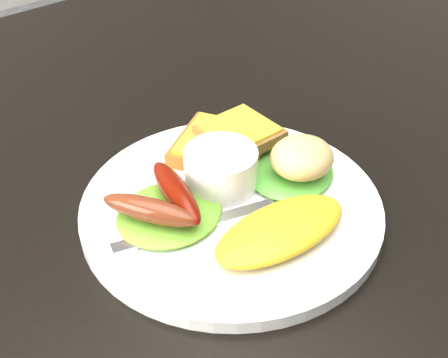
% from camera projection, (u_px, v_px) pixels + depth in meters
% --- Properties ---
extents(dining_table, '(1.20, 0.80, 0.04)m').
position_uv_depth(dining_table, '(215.00, 137.00, 0.67)').
color(dining_table, black).
rests_on(dining_table, ground).
extents(plate, '(0.26, 0.26, 0.01)m').
position_uv_depth(plate, '(231.00, 208.00, 0.54)').
color(plate, white).
rests_on(plate, dining_table).
extents(lettuce_left, '(0.10, 0.09, 0.01)m').
position_uv_depth(lettuce_left, '(169.00, 214.00, 0.52)').
color(lettuce_left, '#418A1A').
rests_on(lettuce_left, plate).
extents(lettuce_right, '(0.11, 0.11, 0.01)m').
position_uv_depth(lettuce_right, '(290.00, 172.00, 0.56)').
color(lettuce_right, '#379026').
rests_on(lettuce_right, plate).
extents(omelette, '(0.13, 0.06, 0.02)m').
position_uv_depth(omelette, '(281.00, 230.00, 0.49)').
color(omelette, gold).
rests_on(omelette, plate).
extents(sausage_a, '(0.06, 0.08, 0.02)m').
position_uv_depth(sausage_a, '(150.00, 210.00, 0.50)').
color(sausage_a, brown).
rests_on(sausage_a, lettuce_left).
extents(sausage_b, '(0.04, 0.09, 0.02)m').
position_uv_depth(sausage_b, '(176.00, 192.00, 0.52)').
color(sausage_b, '#5C0405').
rests_on(sausage_b, lettuce_left).
extents(ramekin, '(0.08, 0.08, 0.04)m').
position_uv_depth(ramekin, '(221.00, 170.00, 0.54)').
color(ramekin, white).
rests_on(ramekin, plate).
extents(toast_a, '(0.11, 0.11, 0.01)m').
position_uv_depth(toast_a, '(221.00, 147.00, 0.59)').
color(toast_a, '#9A651A').
rests_on(toast_a, plate).
extents(toast_b, '(0.06, 0.06, 0.01)m').
position_uv_depth(toast_b, '(240.00, 134.00, 0.59)').
color(toast_b, brown).
rests_on(toast_b, toast_a).
extents(potato_salad, '(0.07, 0.07, 0.03)m').
position_uv_depth(potato_salad, '(302.00, 157.00, 0.55)').
color(potato_salad, '#CDB88D').
rests_on(potato_salad, lettuce_right).
extents(fork, '(0.14, 0.05, 0.00)m').
position_uv_depth(fork, '(196.00, 226.00, 0.51)').
color(fork, '#ADAFB7').
rests_on(fork, plate).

